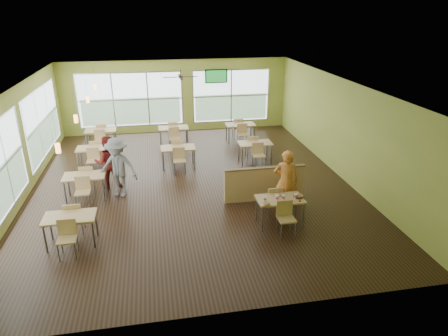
{
  "coord_description": "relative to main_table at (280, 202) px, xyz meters",
  "views": [
    {
      "loc": [
        -1.09,
        -11.82,
        5.36
      ],
      "look_at": [
        0.81,
        -1.43,
        1.05
      ],
      "focal_mm": 32.0,
      "sensor_mm": 36.0,
      "label": 1
    }
  ],
  "objects": [
    {
      "name": "half_wall_divider",
      "position": [
        0.0,
        1.45,
        -0.11
      ],
      "size": [
        2.4,
        0.14,
        1.04
      ],
      "color": "tan",
      "rests_on": "floor"
    },
    {
      "name": "patron_maroon",
      "position": [
        -4.56,
        3.19,
        0.22
      ],
      "size": [
        0.87,
        0.7,
        1.69
      ],
      "primitive_type": "imported",
      "rotation": [
        0.0,
        0.0,
        3.22
      ],
      "color": "maroon",
      "rests_on": "floor"
    },
    {
      "name": "cup_yellow",
      "position": [
        -0.11,
        -0.08,
        0.19
      ],
      "size": [
        0.1,
        0.1,
        0.36
      ],
      "color": "white",
      "rests_on": "main_table"
    },
    {
      "name": "wrapper_mid",
      "position": [
        0.02,
        0.16,
        0.14
      ],
      "size": [
        0.23,
        0.22,
        0.05
      ],
      "primitive_type": "ellipsoid",
      "rotation": [
        0.0,
        0.0,
        0.17
      ],
      "color": "#AA8552",
      "rests_on": "main_table"
    },
    {
      "name": "ceiling_fan",
      "position": [
        -2.0,
        6.0,
        2.32
      ],
      "size": [
        1.25,
        1.25,
        0.29
      ],
      "color": "#2D2119",
      "rests_on": "ceiling"
    },
    {
      "name": "tv_backwall",
      "position": [
        -0.2,
        8.9,
        1.82
      ],
      "size": [
        1.0,
        0.07,
        0.6
      ],
      "color": "black",
      "rests_on": "wall_back"
    },
    {
      "name": "cup_red_far",
      "position": [
        0.4,
        -0.06,
        0.19
      ],
      "size": [
        0.1,
        0.1,
        0.35
      ],
      "color": "white",
      "rests_on": "main_table"
    },
    {
      "name": "patron_grey",
      "position": [
        -4.22,
        2.51,
        0.29
      ],
      "size": [
        1.35,
        1.04,
        1.84
      ],
      "primitive_type": "imported",
      "rotation": [
        0.0,
        0.0,
        -0.34
      ],
      "color": "slate",
      "rests_on": "floor"
    },
    {
      "name": "pendant_lights",
      "position": [
        -5.2,
        3.68,
        1.82
      ],
      "size": [
        0.11,
        7.31,
        0.86
      ],
      "color": "#2D2119",
      "rests_on": "ceiling"
    },
    {
      "name": "dining_tables",
      "position": [
        -3.05,
        4.71,
        -0.0
      ],
      "size": [
        6.92,
        8.72,
        0.87
      ],
      "color": "tan",
      "rests_on": "floor"
    },
    {
      "name": "room",
      "position": [
        -2.0,
        3.0,
        0.97
      ],
      "size": [
        12.0,
        12.04,
        3.2
      ],
      "color": "black",
      "rests_on": "ground"
    },
    {
      "name": "window_bays",
      "position": [
        -4.65,
        6.08,
        0.85
      ],
      "size": [
        9.24,
        10.24,
        2.38
      ],
      "color": "white",
      "rests_on": "room"
    },
    {
      "name": "wrapper_right",
      "position": [
        0.17,
        -0.2,
        0.14
      ],
      "size": [
        0.16,
        0.15,
        0.04
      ],
      "primitive_type": "ellipsoid",
      "rotation": [
        0.0,
        0.0,
        0.03
      ],
      "color": "#AA8552",
      "rests_on": "main_table"
    },
    {
      "name": "cup_blue",
      "position": [
        -0.43,
        -0.06,
        0.18
      ],
      "size": [
        0.09,
        0.09,
        0.31
      ],
      "color": "white",
      "rests_on": "main_table"
    },
    {
      "name": "wrapper_left",
      "position": [
        -0.44,
        -0.28,
        0.14
      ],
      "size": [
        0.23,
        0.22,
        0.05
      ],
      "primitive_type": "ellipsoid",
      "rotation": [
        0.0,
        0.0,
        -0.37
      ],
      "color": "#AA8552",
      "rests_on": "main_table"
    },
    {
      "name": "food_basket",
      "position": [
        0.48,
        -0.02,
        0.15
      ],
      "size": [
        0.27,
        0.27,
        0.06
      ],
      "color": "black",
      "rests_on": "main_table"
    },
    {
      "name": "main_table",
      "position": [
        0.0,
        0.0,
        0.0
      ],
      "size": [
        1.22,
        1.52,
        0.87
      ],
      "color": "tan",
      "rests_on": "floor"
    },
    {
      "name": "man_plaid",
      "position": [
        0.36,
        0.64,
        0.28
      ],
      "size": [
        0.78,
        0.65,
        1.82
      ],
      "primitive_type": "imported",
      "rotation": [
        0.0,
        0.0,
        2.76
      ],
      "color": "#D34F17",
      "rests_on": "floor"
    },
    {
      "name": "cup_red_near",
      "position": [
        0.06,
        -0.08,
        0.19
      ],
      "size": [
        0.1,
        0.1,
        0.35
      ],
      "color": "white",
      "rests_on": "main_table"
    },
    {
      "name": "ketchup_cup",
      "position": [
        0.44,
        -0.25,
        0.13
      ],
      "size": [
        0.05,
        0.05,
        0.02
      ],
      "primitive_type": "cylinder",
      "color": "#A8170A",
      "rests_on": "main_table"
    }
  ]
}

